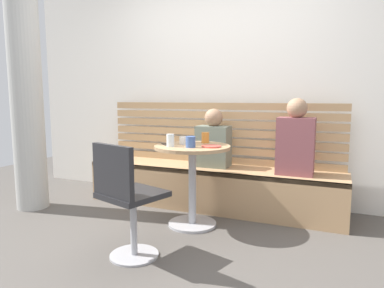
{
  "coord_description": "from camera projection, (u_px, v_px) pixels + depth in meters",
  "views": [
    {
      "loc": [
        1.22,
        -2.17,
        1.16
      ],
      "look_at": [
        0.01,
        0.66,
        0.75
      ],
      "focal_mm": 32.32,
      "sensor_mm": 36.0,
      "label": 1
    }
  ],
  "objects": [
    {
      "name": "ground",
      "position": [
        156.0,
        253.0,
        2.61
      ],
      "size": [
        8.0,
        8.0,
        0.0
      ],
      "primitive_type": "plane",
      "color": "#514C47"
    },
    {
      "name": "back_wall",
      "position": [
        225.0,
        72.0,
        3.91
      ],
      "size": [
        5.2,
        0.1,
        2.9
      ],
      "primitive_type": "cube",
      "color": "silver",
      "rests_on": "ground"
    },
    {
      "name": "concrete_pillar",
      "position": [
        25.0,
        74.0,
        3.52
      ],
      "size": [
        0.32,
        0.32,
        2.8
      ],
      "primitive_type": "cylinder",
      "color": "#B2B2AD",
      "rests_on": "ground"
    },
    {
      "name": "booth_bench",
      "position": [
        211.0,
        187.0,
        3.67
      ],
      "size": [
        2.7,
        0.52,
        0.44
      ],
      "color": "tan",
      "rests_on": "ground"
    },
    {
      "name": "booth_backrest",
      "position": [
        219.0,
        133.0,
        3.82
      ],
      "size": [
        2.65,
        0.04,
        0.67
      ],
      "color": "#A68157",
      "rests_on": "booth_bench"
    },
    {
      "name": "cafe_table",
      "position": [
        192.0,
        170.0,
        3.11
      ],
      "size": [
        0.68,
        0.68,
        0.74
      ],
      "color": "#ADADB2",
      "rests_on": "ground"
    },
    {
      "name": "white_chair",
      "position": [
        126.0,
        197.0,
        2.45
      ],
      "size": [
        0.5,
        0.5,
        0.85
      ],
      "color": "#ADADB2",
      "rests_on": "ground"
    },
    {
      "name": "person_adult",
      "position": [
        296.0,
        141.0,
        3.24
      ],
      "size": [
        0.34,
        0.22,
        0.72
      ],
      "color": "brown",
      "rests_on": "booth_bench"
    },
    {
      "name": "person_child_left",
      "position": [
        213.0,
        141.0,
        3.63
      ],
      "size": [
        0.34,
        0.22,
        0.61
      ],
      "color": "slate",
      "rests_on": "booth_bench"
    },
    {
      "name": "cup_mug_blue",
      "position": [
        191.0,
        142.0,
        2.96
      ],
      "size": [
        0.08,
        0.08,
        0.09
      ],
      "primitive_type": "cylinder",
      "color": "#3D5B9E",
      "rests_on": "cafe_table"
    },
    {
      "name": "cup_ceramic_white",
      "position": [
        184.0,
        141.0,
        3.15
      ],
      "size": [
        0.08,
        0.08,
        0.07
      ],
      "primitive_type": "cylinder",
      "color": "white",
      "rests_on": "cafe_table"
    },
    {
      "name": "cup_tumbler_orange",
      "position": [
        205.0,
        138.0,
        3.26
      ],
      "size": [
        0.07,
        0.07,
        0.1
      ],
      "primitive_type": "cylinder",
      "color": "orange",
      "rests_on": "cafe_table"
    },
    {
      "name": "cup_water_clear",
      "position": [
        170.0,
        140.0,
        3.01
      ],
      "size": [
        0.07,
        0.07,
        0.11
      ],
      "primitive_type": "cylinder",
      "color": "white",
      "rests_on": "cafe_table"
    },
    {
      "name": "plate_small",
      "position": [
        211.0,
        146.0,
        2.99
      ],
      "size": [
        0.17,
        0.17,
        0.01
      ],
      "primitive_type": "cylinder",
      "color": "#DB4C42",
      "rests_on": "cafe_table"
    },
    {
      "name": "phone_on_table",
      "position": [
        167.0,
        144.0,
        3.14
      ],
      "size": [
        0.15,
        0.15,
        0.01
      ],
      "primitive_type": "cube",
      "rotation": [
        0.0,
        0.0,
        0.74
      ],
      "color": "black",
      "rests_on": "cafe_table"
    }
  ]
}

